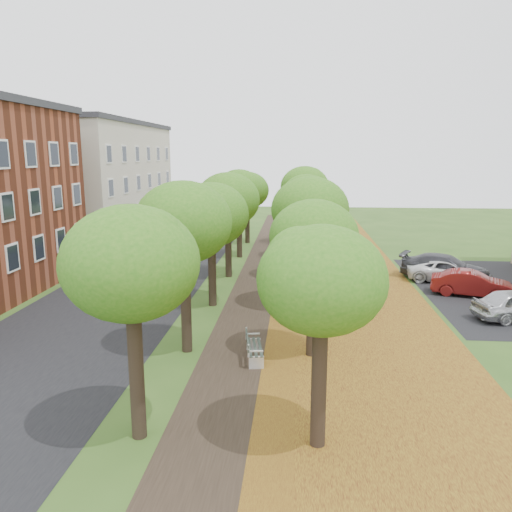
% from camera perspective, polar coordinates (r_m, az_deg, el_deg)
% --- Properties ---
extents(ground, '(120.00, 120.00, 0.00)m').
position_cam_1_polar(ground, '(14.29, -4.16, -20.22)').
color(ground, '#2D4C19').
rests_on(ground, ground).
extents(street_asphalt, '(8.00, 70.00, 0.01)m').
position_cam_1_polar(street_asphalt, '(29.57, -14.18, -3.48)').
color(street_asphalt, black).
rests_on(street_asphalt, ground).
extents(footpath, '(3.20, 70.00, 0.01)m').
position_cam_1_polar(footpath, '(28.08, 0.50, -3.91)').
color(footpath, black).
rests_on(footpath, ground).
extents(leaf_verge, '(7.50, 70.00, 0.01)m').
position_cam_1_polar(leaf_verge, '(28.18, 10.72, -4.06)').
color(leaf_verge, olive).
rests_on(leaf_verge, ground).
extents(parking_lot, '(9.00, 16.00, 0.01)m').
position_cam_1_polar(parking_lot, '(31.20, 26.27, -3.56)').
color(parking_lot, black).
rests_on(parking_lot, ground).
extents(tree_row_west, '(3.64, 33.64, 6.25)m').
position_cam_1_polar(tree_row_west, '(27.45, -4.09, 5.62)').
color(tree_row_west, black).
rests_on(tree_row_west, ground).
extents(tree_row_east, '(3.64, 33.64, 6.25)m').
position_cam_1_polar(tree_row_east, '(27.14, 6.02, 5.51)').
color(tree_row_east, black).
rests_on(tree_row_east, ground).
extents(building_cream, '(10.30, 20.30, 10.40)m').
position_cam_1_polar(building_cream, '(48.87, -18.37, 8.33)').
color(building_cream, beige).
rests_on(building_cream, ground).
extents(bench, '(0.83, 1.98, 0.91)m').
position_cam_1_polar(bench, '(18.84, -0.33, -10.37)').
color(bench, '#2A352E').
rests_on(bench, ground).
extents(car_red, '(4.37, 2.55, 1.36)m').
position_cam_1_polar(car_red, '(29.22, 23.41, -2.91)').
color(car_red, maroon).
rests_on(car_red, ground).
extents(car_grey, '(5.65, 4.09, 1.52)m').
position_cam_1_polar(car_grey, '(32.35, 20.79, -1.22)').
color(car_grey, '#343439').
rests_on(car_grey, ground).
extents(car_white, '(4.86, 2.78, 1.28)m').
position_cam_1_polar(car_white, '(32.06, 20.93, -1.57)').
color(car_white, silver).
rests_on(car_white, ground).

